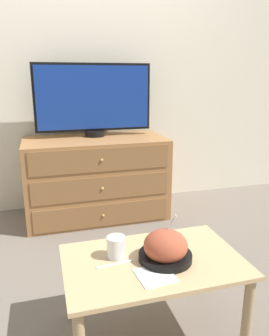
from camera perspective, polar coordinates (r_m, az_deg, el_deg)
ground_plane at (r=3.21m, az=-8.50°, el=-5.90°), size 12.00×12.00×0.00m
wall_back at (r=3.01m, az=-9.60°, el=17.95°), size 12.00×0.05×2.60m
dresser at (r=2.80m, az=-6.70°, el=-1.69°), size 1.16×0.59×0.68m
tv at (r=2.80m, az=-7.14°, el=11.79°), size 0.97×0.17×0.60m
coffee_table at (r=1.54m, az=3.23°, el=-17.54°), size 0.79×0.50×0.39m
takeout_bowl at (r=1.48m, az=5.41°, el=-13.75°), size 0.24×0.24×0.20m
drink_cup at (r=1.51m, az=-3.22°, el=-13.78°), size 0.08×0.08×0.10m
napkin at (r=1.40m, az=3.62°, el=-18.16°), size 0.16×0.16×0.00m
knife at (r=1.47m, az=-3.48°, el=-16.39°), size 0.16×0.03×0.01m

